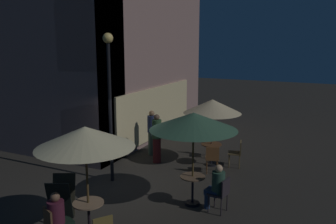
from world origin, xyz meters
The scene contains 18 objects.
ground_plane centered at (0.00, 0.00, 0.00)m, with size 60.00×60.00×0.00m, color #2A2722.
cafe_building centered at (3.72, 3.54, 4.54)m, with size 8.84×7.69×9.10m.
street_lamp_near_corner centered at (0.38, 0.51, 2.93)m, with size 0.30×0.30×4.42m.
menu_sandwich_board centered at (-2.09, 0.25, 0.52)m, with size 0.85×0.79×1.00m.
cafe_table_0 centered at (-0.05, -2.29, 0.53)m, with size 0.65×0.65×0.78m.
cafe_table_1 centered at (3.01, -1.74, 0.54)m, with size 0.70×0.70×0.76m.
cafe_table_2 centered at (-2.46, -0.85, 0.55)m, with size 0.67×0.67×0.79m.
patio_umbrella_0 centered at (-0.05, -2.29, 2.22)m, with size 2.23×2.23×2.45m.
patio_umbrella_1 centered at (3.01, -1.74, 2.04)m, with size 1.94×1.94×2.28m.
patio_umbrella_2 centered at (-2.46, -0.85, 2.23)m, with size 2.07×2.07×2.47m.
cafe_chair_0 centered at (-0.16, -3.10, 0.55)m, with size 0.49×0.49×0.89m.
cafe_chair_1 centered at (2.27, -2.03, 0.56)m, with size 0.54×0.54×0.91m.
cafe_chair_2 centered at (3.22, -2.59, 0.55)m, with size 0.52×0.52×0.90m.
cafe_chair_3 centered at (3.84, -1.45, 0.56)m, with size 0.50×0.50×0.91m.
patron_seated_0 centered at (-0.14, -2.96, 0.69)m, with size 0.37×0.53×1.23m.
patron_seated_1 centered at (-3.07, -0.58, 0.69)m, with size 0.53×0.46×1.22m.
patron_standing_2 centered at (3.17, 0.64, 0.84)m, with size 0.33×0.33×1.67m.
patron_standing_3 centered at (2.44, 0.05, 0.87)m, with size 0.32×0.32×1.72m.
Camera 1 is at (-8.13, -5.51, 4.21)m, focal length 38.18 mm.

